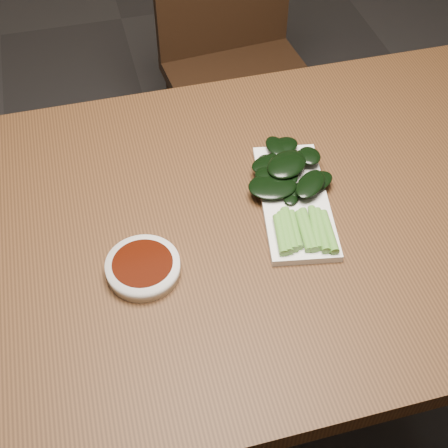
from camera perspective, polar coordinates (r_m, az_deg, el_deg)
ground at (r=1.74m, az=0.64°, el=-16.20°), size 6.00×6.00×0.00m
table at (r=1.16m, az=0.93°, el=-1.84°), size 1.40×0.80×0.75m
chair_far at (r=1.95m, az=1.16°, el=14.92°), size 0.46×0.46×0.89m
sauce_bowl at (r=1.02m, az=-7.41°, el=-3.97°), size 0.12×0.12×0.03m
serving_plate at (r=1.13m, az=6.46°, el=2.14°), size 0.16×0.30×0.01m
gai_lan at (r=1.13m, az=6.18°, el=3.57°), size 0.17×0.30×0.03m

